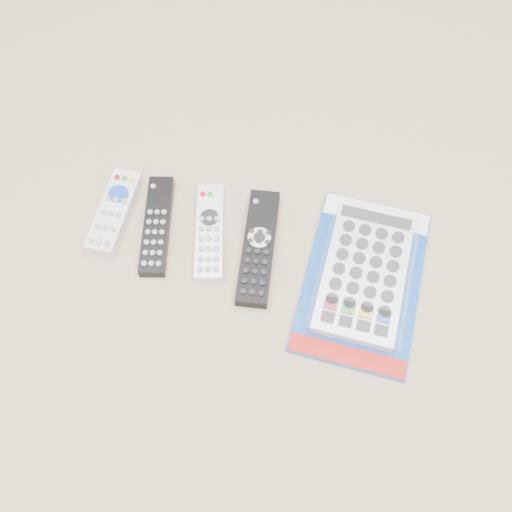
% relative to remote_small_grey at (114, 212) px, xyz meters
% --- Properties ---
extents(remote_small_grey, '(0.05, 0.16, 0.02)m').
position_rel_remote_small_grey_xyz_m(remote_small_grey, '(0.00, 0.00, 0.00)').
color(remote_small_grey, silver).
rests_on(remote_small_grey, ground).
extents(remote_slim_black, '(0.07, 0.18, 0.02)m').
position_rel_remote_small_grey_xyz_m(remote_slim_black, '(0.07, -0.01, -0.00)').
color(remote_slim_black, black).
rests_on(remote_slim_black, ground).
extents(remote_silver_dvd, '(0.07, 0.18, 0.02)m').
position_rel_remote_small_grey_xyz_m(remote_silver_dvd, '(0.16, -0.01, -0.00)').
color(remote_silver_dvd, silver).
rests_on(remote_silver_dvd, ground).
extents(remote_large_black, '(0.06, 0.20, 0.02)m').
position_rel_remote_small_grey_xyz_m(remote_large_black, '(0.24, -0.02, -0.00)').
color(remote_large_black, black).
rests_on(remote_large_black, ground).
extents(jumbo_remote_packaged, '(0.20, 0.30, 0.04)m').
position_rel_remote_small_grey_xyz_m(jumbo_remote_packaged, '(0.41, -0.04, 0.01)').
color(jumbo_remote_packaged, '#0D3F96').
rests_on(jumbo_remote_packaged, ground).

